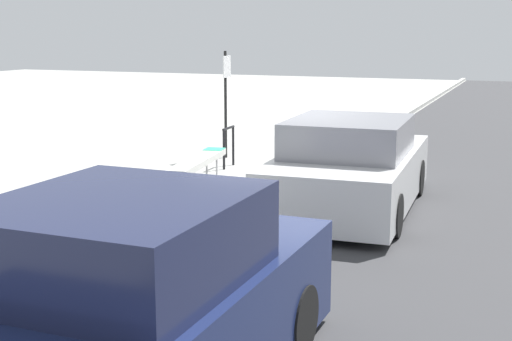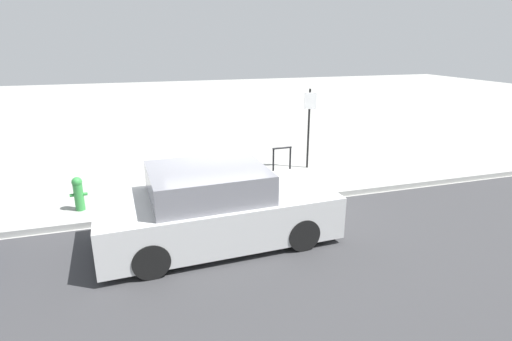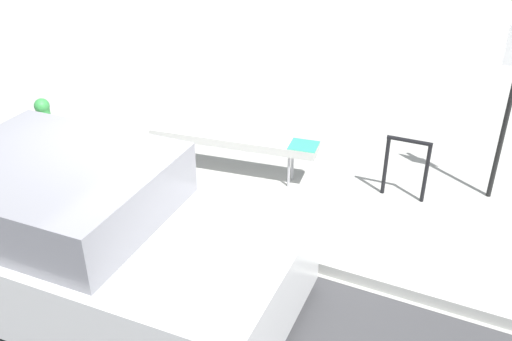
{
  "view_description": "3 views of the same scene",
  "coord_description": "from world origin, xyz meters",
  "px_view_note": "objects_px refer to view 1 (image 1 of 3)",
  "views": [
    {
      "loc": [
        -11.0,
        -3.98,
        2.74
      ],
      "look_at": [
        -0.87,
        0.06,
        0.58
      ],
      "focal_mm": 50.0,
      "sensor_mm": 36.0,
      "label": 1
    },
    {
      "loc": [
        -1.8,
        -8.01,
        3.58
      ],
      "look_at": [
        0.92,
        0.76,
        0.58
      ],
      "focal_mm": 28.0,
      "sensor_mm": 36.0,
      "label": 2
    },
    {
      "loc": [
        2.99,
        -4.6,
        3.87
      ],
      "look_at": [
        0.5,
        0.56,
        0.65
      ],
      "focal_mm": 40.0,
      "sensor_mm": 36.0,
      "label": 3
    }
  ],
  "objects_px": {
    "fire_hydrant": "(133,209)",
    "parked_car_far": "(133,312)",
    "parked_car_near": "(350,168)",
    "bench": "(198,162)",
    "sign_post": "(226,94)",
    "bike_rack": "(229,143)"
  },
  "relations": [
    {
      "from": "parked_car_far",
      "to": "fire_hydrant",
      "type": "bearing_deg",
      "value": 32.23
    },
    {
      "from": "parked_car_near",
      "to": "parked_car_far",
      "type": "xyz_separation_m",
      "value": [
        -6.25,
        0.03,
        0.05
      ]
    },
    {
      "from": "bench",
      "to": "bike_rack",
      "type": "xyz_separation_m",
      "value": [
        2.21,
        0.41,
        -0.01
      ]
    },
    {
      "from": "bench",
      "to": "sign_post",
      "type": "bearing_deg",
      "value": 7.57
    },
    {
      "from": "sign_post",
      "to": "parked_car_far",
      "type": "height_order",
      "value": "sign_post"
    },
    {
      "from": "sign_post",
      "to": "parked_car_near",
      "type": "relative_size",
      "value": 0.53
    },
    {
      "from": "fire_hydrant",
      "to": "parked_car_far",
      "type": "height_order",
      "value": "parked_car_far"
    },
    {
      "from": "bike_rack",
      "to": "parked_car_far",
      "type": "relative_size",
      "value": 0.21
    },
    {
      "from": "fire_hydrant",
      "to": "sign_post",
      "type": "bearing_deg",
      "value": 12.64
    },
    {
      "from": "bench",
      "to": "bike_rack",
      "type": "relative_size",
      "value": 2.81
    },
    {
      "from": "sign_post",
      "to": "parked_car_near",
      "type": "bearing_deg",
      "value": -133.8
    },
    {
      "from": "bike_rack",
      "to": "sign_post",
      "type": "bearing_deg",
      "value": 26.45
    },
    {
      "from": "parked_car_near",
      "to": "parked_car_far",
      "type": "bearing_deg",
      "value": 177.19
    },
    {
      "from": "sign_post",
      "to": "fire_hydrant",
      "type": "relative_size",
      "value": 3.01
    },
    {
      "from": "fire_hydrant",
      "to": "parked_car_far",
      "type": "relative_size",
      "value": 0.19
    },
    {
      "from": "fire_hydrant",
      "to": "parked_car_far",
      "type": "bearing_deg",
      "value": -148.42
    },
    {
      "from": "fire_hydrant",
      "to": "parked_car_near",
      "type": "height_order",
      "value": "parked_car_near"
    },
    {
      "from": "fire_hydrant",
      "to": "parked_car_far",
      "type": "xyz_separation_m",
      "value": [
        -3.65,
        -2.25,
        0.3
      ]
    },
    {
      "from": "parked_car_far",
      "to": "bike_rack",
      "type": "bearing_deg",
      "value": 20.25
    },
    {
      "from": "bench",
      "to": "parked_car_far",
      "type": "distance_m",
      "value": 7.08
    },
    {
      "from": "fire_hydrant",
      "to": "parked_car_near",
      "type": "distance_m",
      "value": 3.46
    },
    {
      "from": "sign_post",
      "to": "fire_hydrant",
      "type": "distance_m",
      "value": 6.32
    }
  ]
}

